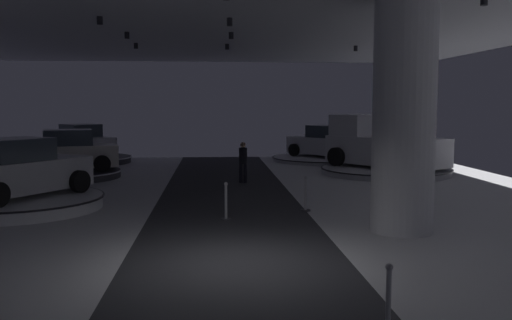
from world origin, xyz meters
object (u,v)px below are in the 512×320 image
(pickup_truck_far_right, at_px, (380,146))
(display_platform_deep_left, at_px, (83,159))
(display_car_deep_left, at_px, (82,142))
(display_car_deep_right, at_px, (326,143))
(display_platform_deep_right, at_px, (326,158))
(column_right, at_px, (404,117))
(visitor_walking_near, at_px, (243,160))
(display_platform_far_right, at_px, (386,170))
(display_car_far_left, at_px, (65,152))
(display_platform_mid_left, at_px, (18,202))
(display_platform_far_left, at_px, (65,174))
(display_car_mid_left, at_px, (16,171))

(pickup_truck_far_right, relative_size, display_platform_deep_left, 1.10)
(display_car_deep_left, bearing_deg, display_car_deep_right, 0.26)
(display_platform_deep_right, xyz_separation_m, display_platform_deep_left, (-12.94, -0.11, 0.05))
(column_right, relative_size, display_car_deep_right, 1.25)
(column_right, bearing_deg, visitor_walking_near, 111.07)
(display_platform_far_right, xyz_separation_m, display_car_deep_right, (-1.45, 5.90, 0.83))
(display_platform_far_right, xyz_separation_m, display_car_deep_left, (-14.43, 5.84, 0.93))
(display_car_far_left, height_order, display_car_deep_left, display_car_deep_left)
(display_car_deep_right, bearing_deg, visitor_walking_near, -121.12)
(pickup_truck_far_right, xyz_separation_m, display_platform_mid_left, (-13.04, -7.63, -1.01))
(pickup_truck_far_right, bearing_deg, display_platform_far_left, -177.61)
(display_platform_far_right, distance_m, display_platform_deep_left, 15.54)
(display_platform_deep_right, relative_size, display_car_far_left, 1.29)
(display_car_deep_right, bearing_deg, display_platform_deep_right, 128.24)
(display_platform_far_left, distance_m, display_platform_deep_left, 6.16)
(display_platform_deep_right, xyz_separation_m, visitor_walking_near, (-4.94, -8.23, 0.78))
(column_right, xyz_separation_m, display_platform_deep_left, (-11.35, 16.80, -2.57))
(display_car_deep_right, relative_size, display_car_mid_left, 0.98)
(display_car_far_left, bearing_deg, display_car_deep_right, 26.86)
(column_right, distance_m, display_car_far_left, 15.16)
(visitor_walking_near, bearing_deg, pickup_truck_far_right, 22.42)
(display_car_far_left, height_order, display_car_mid_left, display_car_mid_left)
(display_platform_far_left, xyz_separation_m, display_car_mid_left, (0.48, -7.09, 0.96))
(display_car_deep_right, bearing_deg, display_platform_far_right, -76.16)
(display_car_far_left, bearing_deg, display_platform_far_left, -164.91)
(column_right, height_order, display_platform_far_right, column_right)
(display_platform_mid_left, bearing_deg, display_car_deep_left, 95.22)
(display_platform_far_right, height_order, display_car_far_left, display_car_far_left)
(display_platform_mid_left, relative_size, display_car_mid_left, 1.08)
(pickup_truck_far_right, xyz_separation_m, display_platform_deep_right, (-1.29, 5.67, -1.09))
(display_platform_deep_right, relative_size, visitor_walking_near, 3.66)
(display_platform_deep_left, bearing_deg, column_right, -55.97)
(column_right, xyz_separation_m, display_car_deep_left, (-11.36, 16.83, -1.66))
(column_right, distance_m, display_platform_far_left, 15.30)
(display_car_deep_right, distance_m, display_car_deep_left, 12.98)
(display_platform_deep_right, height_order, display_platform_deep_left, display_platform_deep_left)
(display_platform_far_right, bearing_deg, display_platform_far_left, -178.73)
(column_right, distance_m, visitor_walking_near, 9.48)
(display_car_deep_right, xyz_separation_m, display_platform_mid_left, (-11.77, -13.27, -0.78))
(display_platform_mid_left, xyz_separation_m, visitor_walking_near, (6.81, 5.06, 0.70))
(pickup_truck_far_right, height_order, display_car_far_left, pickup_truck_far_right)
(display_car_far_left, xyz_separation_m, display_platform_mid_left, (0.47, -7.07, -0.87))
(display_car_far_left, height_order, visitor_walking_near, display_car_far_left)
(display_platform_far_right, xyz_separation_m, display_platform_far_left, (-13.72, -0.30, 0.01))
(display_platform_far_left, distance_m, display_car_deep_left, 6.26)
(display_platform_far_right, relative_size, pickup_truck_far_right, 1.03)
(pickup_truck_far_right, relative_size, display_platform_deep_right, 0.95)
(display_car_mid_left, bearing_deg, display_platform_deep_right, 48.54)
(display_platform_far_left, xyz_separation_m, display_car_far_left, (0.03, 0.01, 0.90))
(display_car_deep_right, relative_size, visitor_walking_near, 2.78)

